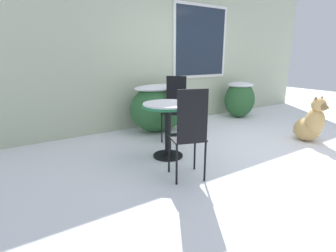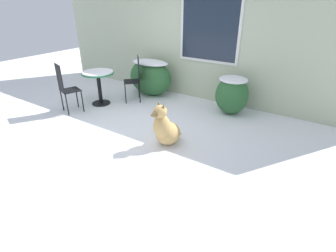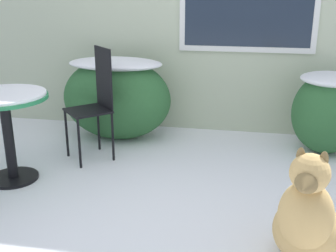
# 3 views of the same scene
# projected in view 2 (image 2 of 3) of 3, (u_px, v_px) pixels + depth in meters

# --- Properties ---
(ground_plane) EXTENTS (16.00, 16.00, 0.00)m
(ground_plane) POSITION_uv_depth(u_px,v_px,m) (131.00, 125.00, 5.22)
(ground_plane) COLOR white
(house_wall) EXTENTS (8.00, 0.10, 2.95)m
(house_wall) POSITION_uv_depth(u_px,v_px,m) (189.00, 35.00, 6.18)
(house_wall) COLOR #B2BC9E
(house_wall) RESTS_ON ground_plane
(shrub_left) EXTENTS (1.19, 0.69, 0.89)m
(shrub_left) POSITION_uv_depth(u_px,v_px,m) (150.00, 76.00, 6.66)
(shrub_left) COLOR #2D6033
(shrub_left) RESTS_ON ground_plane
(shrub_middle) EXTENTS (0.70, 0.67, 0.82)m
(shrub_middle) POSITION_uv_depth(u_px,v_px,m) (232.00, 94.00, 5.58)
(shrub_middle) COLOR #2D6033
(shrub_middle) RESTS_ON ground_plane
(patio_table) EXTENTS (0.72, 0.72, 0.78)m
(patio_table) POSITION_uv_depth(u_px,v_px,m) (98.00, 79.00, 6.01)
(patio_table) COLOR black
(patio_table) RESTS_ON ground_plane
(patio_chair_near_table) EXTENTS (0.53, 0.53, 1.07)m
(patio_chair_near_table) POSITION_uv_depth(u_px,v_px,m) (135.00, 77.00, 6.22)
(patio_chair_near_table) COLOR black
(patio_chair_near_table) RESTS_ON ground_plane
(patio_chair_far_side) EXTENTS (0.47, 0.47, 1.07)m
(patio_chair_far_side) POSITION_uv_depth(u_px,v_px,m) (66.00, 87.00, 5.58)
(patio_chair_far_side) COLOR black
(patio_chair_far_side) RESTS_ON ground_plane
(dog) EXTENTS (0.52, 0.67, 0.78)m
(dog) POSITION_uv_depth(u_px,v_px,m) (165.00, 129.00, 4.42)
(dog) COLOR tan
(dog) RESTS_ON ground_plane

